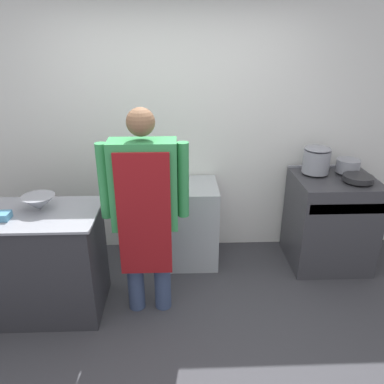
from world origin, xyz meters
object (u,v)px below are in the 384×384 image
(person_cook, at_px, (145,203))
(mixing_bowl, at_px, (39,203))
(sauce_pot, at_px, (348,166))
(stove, at_px, (329,221))
(plastic_tub, at_px, (2,216))
(stock_pot, at_px, (316,159))
(fridge_unit, at_px, (185,223))
(saute_pan, at_px, (358,178))

(person_cook, bearing_deg, mixing_bowl, 174.16)
(person_cook, xyz_separation_m, sauce_pot, (1.94, 0.79, 0.01))
(stove, xyz_separation_m, plastic_tub, (-2.86, -0.74, 0.48))
(stock_pot, height_order, sauce_pot, stock_pot)
(sauce_pot, bearing_deg, plastic_tub, -164.13)
(fridge_unit, bearing_deg, stove, -3.45)
(sauce_pot, bearing_deg, stove, -141.70)
(stove, xyz_separation_m, stock_pot, (-0.17, 0.12, 0.62))
(sauce_pot, bearing_deg, saute_pan, -90.00)
(person_cook, xyz_separation_m, plastic_tub, (-1.07, -0.07, -0.05))
(person_cook, bearing_deg, stove, 20.41)
(plastic_tub, relative_size, stock_pot, 0.42)
(person_cook, bearing_deg, sauce_pot, 22.05)
(sauce_pot, bearing_deg, person_cook, -157.95)
(person_cook, relative_size, sauce_pot, 7.69)
(person_cook, distance_m, sauce_pot, 2.09)
(saute_pan, bearing_deg, fridge_unit, 172.71)
(stove, bearing_deg, person_cook, -159.59)
(sauce_pot, bearing_deg, mixing_bowl, -165.92)
(fridge_unit, bearing_deg, saute_pan, -7.29)
(stove, distance_m, sauce_pot, 0.58)
(fridge_unit, distance_m, sauce_pot, 1.72)
(plastic_tub, height_order, saute_pan, saute_pan)
(mixing_bowl, distance_m, sauce_pot, 2.88)
(mixing_bowl, relative_size, stock_pot, 0.98)
(fridge_unit, relative_size, person_cook, 0.48)
(plastic_tub, bearing_deg, stove, 14.44)
(stove, xyz_separation_m, sauce_pot, (0.15, 0.12, 0.55))
(plastic_tub, height_order, stock_pot, stock_pot)
(plastic_tub, xyz_separation_m, sauce_pot, (3.01, 0.86, 0.07))
(mixing_bowl, bearing_deg, person_cook, -5.84)
(person_cook, distance_m, saute_pan, 2.02)
(stove, height_order, stock_pot, stock_pot)
(stove, bearing_deg, plastic_tub, -165.56)
(mixing_bowl, relative_size, saute_pan, 0.94)
(stock_pot, bearing_deg, plastic_tub, -162.32)
(fridge_unit, relative_size, saute_pan, 3.03)
(stove, relative_size, sauce_pot, 4.19)
(stock_pot, distance_m, sauce_pot, 0.33)
(stock_pot, bearing_deg, mixing_bowl, -164.15)
(fridge_unit, bearing_deg, stock_pot, 1.45)
(saute_pan, xyz_separation_m, sauce_pot, (0.00, 0.24, 0.04))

